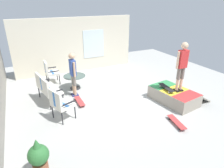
{
  "coord_description": "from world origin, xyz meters",
  "views": [
    {
      "loc": [
        -5.79,
        3.13,
        3.49
      ],
      "look_at": [
        -0.05,
        0.35,
        0.7
      ],
      "focal_mm": 31.36,
      "sensor_mm": 36.0,
      "label": 1
    }
  ],
  "objects_px": {
    "person_watching": "(73,72)",
    "patio_chair_near_house": "(49,71)",
    "potted_plant": "(39,157)",
    "skateboard_by_bench": "(80,101)",
    "skateboard_on_ramp": "(166,87)",
    "person_skater": "(182,63)",
    "patio_chair_by_wall": "(59,102)",
    "skate_ramp": "(174,96)",
    "patio_bench": "(46,87)",
    "skateboard_spare": "(177,122)",
    "patio_table": "(75,79)"
  },
  "relations": [
    {
      "from": "person_watching",
      "to": "patio_chair_near_house",
      "type": "bearing_deg",
      "value": 21.73
    },
    {
      "from": "potted_plant",
      "to": "skateboard_by_bench",
      "type": "bearing_deg",
      "value": -32.21
    },
    {
      "from": "person_watching",
      "to": "skateboard_by_bench",
      "type": "xyz_separation_m",
      "value": [
        -0.7,
        0.02,
        -0.91
      ]
    },
    {
      "from": "patio_chair_near_house",
      "to": "skateboard_on_ramp",
      "type": "distance_m",
      "value": 4.98
    },
    {
      "from": "patio_chair_near_house",
      "to": "person_skater",
      "type": "bearing_deg",
      "value": -134.64
    },
    {
      "from": "person_watching",
      "to": "patio_chair_by_wall",
      "type": "bearing_deg",
      "value": 149.65
    },
    {
      "from": "skate_ramp",
      "to": "patio_bench",
      "type": "distance_m",
      "value": 4.63
    },
    {
      "from": "patio_bench",
      "to": "skateboard_spare",
      "type": "bearing_deg",
      "value": -133.77
    },
    {
      "from": "patio_chair_by_wall",
      "to": "skateboard_on_ramp",
      "type": "height_order",
      "value": "patio_chair_by_wall"
    },
    {
      "from": "patio_chair_near_house",
      "to": "person_watching",
      "type": "bearing_deg",
      "value": -158.27
    },
    {
      "from": "patio_table",
      "to": "person_watching",
      "type": "xyz_separation_m",
      "value": [
        -0.63,
        0.2,
        0.59
      ]
    },
    {
      "from": "patio_chair_by_wall",
      "to": "potted_plant",
      "type": "height_order",
      "value": "patio_chair_by_wall"
    },
    {
      "from": "person_skater",
      "to": "patio_bench",
      "type": "bearing_deg",
      "value": 64.0
    },
    {
      "from": "patio_table",
      "to": "skateboard_spare",
      "type": "relative_size",
      "value": 1.09
    },
    {
      "from": "skate_ramp",
      "to": "patio_table",
      "type": "xyz_separation_m",
      "value": [
        2.7,
        2.95,
        0.17
      ]
    },
    {
      "from": "skateboard_by_bench",
      "to": "skateboard_on_ramp",
      "type": "xyz_separation_m",
      "value": [
        -1.23,
        -2.89,
        0.47
      ]
    },
    {
      "from": "skateboard_spare",
      "to": "skateboard_on_ramp",
      "type": "relative_size",
      "value": 1.01
    },
    {
      "from": "person_skater",
      "to": "potted_plant",
      "type": "xyz_separation_m",
      "value": [
        -1.17,
        4.89,
        -1.02
      ]
    },
    {
      "from": "patio_chair_near_house",
      "to": "skateboard_spare",
      "type": "xyz_separation_m",
      "value": [
        -4.84,
        -2.86,
        -0.53
      ]
    },
    {
      "from": "patio_chair_near_house",
      "to": "skateboard_by_bench",
      "type": "height_order",
      "value": "patio_chair_near_house"
    },
    {
      "from": "patio_table",
      "to": "patio_chair_near_house",
      "type": "bearing_deg",
      "value": 40.68
    },
    {
      "from": "patio_chair_near_house",
      "to": "skateboard_on_ramp",
      "type": "relative_size",
      "value": 1.25
    },
    {
      "from": "skate_ramp",
      "to": "patio_table",
      "type": "bearing_deg",
      "value": 47.57
    },
    {
      "from": "skate_ramp",
      "to": "potted_plant",
      "type": "bearing_deg",
      "value": 104.83
    },
    {
      "from": "person_skater",
      "to": "skateboard_on_ramp",
      "type": "bearing_deg",
      "value": 52.34
    },
    {
      "from": "person_skater",
      "to": "skateboard_spare",
      "type": "height_order",
      "value": "person_skater"
    },
    {
      "from": "patio_chair_by_wall",
      "to": "skateboard_spare",
      "type": "xyz_separation_m",
      "value": [
        -1.78,
        -3.07,
        -0.53
      ]
    },
    {
      "from": "patio_bench",
      "to": "skateboard_spare",
      "type": "height_order",
      "value": "patio_bench"
    },
    {
      "from": "patio_chair_near_house",
      "to": "potted_plant",
      "type": "bearing_deg",
      "value": 168.01
    },
    {
      "from": "skateboard_spare",
      "to": "person_skater",
      "type": "bearing_deg",
      "value": -42.73
    },
    {
      "from": "skateboard_by_bench",
      "to": "patio_chair_by_wall",
      "type": "bearing_deg",
      "value": 132.45
    },
    {
      "from": "skateboard_spare",
      "to": "potted_plant",
      "type": "relative_size",
      "value": 0.89
    },
    {
      "from": "patio_chair_by_wall",
      "to": "skateboard_by_bench",
      "type": "xyz_separation_m",
      "value": [
        0.76,
        -0.83,
        -0.53
      ]
    },
    {
      "from": "patio_bench",
      "to": "patio_table",
      "type": "distance_m",
      "value": 1.46
    },
    {
      "from": "patio_chair_by_wall",
      "to": "person_skater",
      "type": "xyz_separation_m",
      "value": [
        -0.73,
        -4.04,
        0.88
      ]
    },
    {
      "from": "patio_chair_near_house",
      "to": "skateboard_on_ramp",
      "type": "xyz_separation_m",
      "value": [
        -3.53,
        -3.51,
        -0.05
      ]
    },
    {
      "from": "person_skater",
      "to": "skateboard_by_bench",
      "type": "relative_size",
      "value": 2.16
    },
    {
      "from": "patio_bench",
      "to": "patio_table",
      "type": "bearing_deg",
      "value": -58.72
    },
    {
      "from": "skateboard_on_ramp",
      "to": "potted_plant",
      "type": "relative_size",
      "value": 0.89
    },
    {
      "from": "potted_plant",
      "to": "patio_chair_near_house",
      "type": "bearing_deg",
      "value": -11.99
    },
    {
      "from": "potted_plant",
      "to": "skateboard_on_ramp",
      "type": "bearing_deg",
      "value": -72.65
    },
    {
      "from": "patio_chair_near_house",
      "to": "patio_chair_by_wall",
      "type": "relative_size",
      "value": 1.0
    },
    {
      "from": "patio_table",
      "to": "skateboard_by_bench",
      "type": "xyz_separation_m",
      "value": [
        -1.33,
        0.22,
        -0.32
      ]
    },
    {
      "from": "person_skater",
      "to": "skateboard_spare",
      "type": "xyz_separation_m",
      "value": [
        -1.05,
        0.97,
        -1.41
      ]
    },
    {
      "from": "patio_chair_near_house",
      "to": "person_skater",
      "type": "xyz_separation_m",
      "value": [
        -3.79,
        -3.83,
        0.88
      ]
    },
    {
      "from": "patio_chair_near_house",
      "to": "person_watching",
      "type": "xyz_separation_m",
      "value": [
        -1.61,
        -0.64,
        0.38
      ]
    },
    {
      "from": "patio_chair_by_wall",
      "to": "person_watching",
      "type": "xyz_separation_m",
      "value": [
        1.45,
        -0.85,
        0.38
      ]
    },
    {
      "from": "person_watching",
      "to": "person_skater",
      "type": "bearing_deg",
      "value": -124.29
    },
    {
      "from": "patio_chair_by_wall",
      "to": "skateboard_spare",
      "type": "distance_m",
      "value": 3.59
    },
    {
      "from": "patio_chair_by_wall",
      "to": "person_watching",
      "type": "distance_m",
      "value": 1.72
    }
  ]
}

